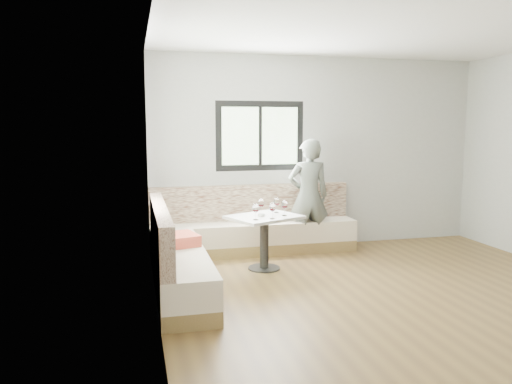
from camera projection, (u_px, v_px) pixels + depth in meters
room at (397, 164)px, 5.08m from camera, size 5.01×5.01×2.81m
banquette at (224, 242)px, 6.36m from camera, size 2.90×2.80×0.95m
table at (264, 229)px, 6.25m from camera, size 1.02×0.93×0.68m
person at (308, 196)px, 7.08m from camera, size 0.62×0.43×1.62m
olive_ramekin at (261, 215)px, 6.19m from camera, size 0.09×0.09×0.03m
wine_glass_a at (256, 209)px, 5.94m from camera, size 0.09×0.09×0.19m
wine_glass_b at (272, 208)px, 6.00m from camera, size 0.09×0.09×0.19m
wine_glass_c at (284, 205)px, 6.22m from camera, size 0.09×0.09×0.19m
wine_glass_d at (261, 204)px, 6.32m from camera, size 0.09×0.09×0.19m
wine_glass_e at (277, 202)px, 6.43m from camera, size 0.09×0.09×0.19m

